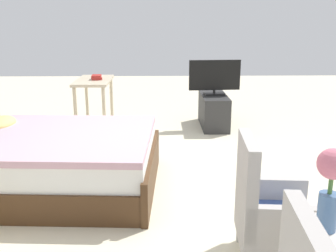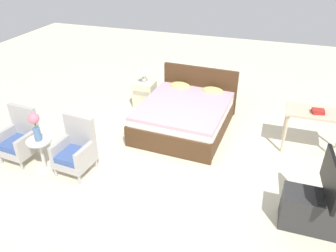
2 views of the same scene
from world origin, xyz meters
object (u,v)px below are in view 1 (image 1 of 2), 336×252
at_px(bed, 52,160).
at_px(flower_vase, 331,181).
at_px(tv_stand, 214,111).
at_px(tv_flatscreen, 215,77).
at_px(armchair_by_window_right, 269,213).
at_px(book_stack, 97,77).
at_px(vanity_desk, 94,87).

distance_m(bed, flower_vase, 2.80).
bearing_deg(bed, tv_stand, -40.01).
relative_size(tv_stand, tv_flatscreen, 1.18).
distance_m(armchair_by_window_right, book_stack, 4.04).
xyz_separation_m(bed, tv_stand, (2.35, -1.97, -0.04)).
relative_size(bed, flower_vase, 4.37).
distance_m(armchair_by_window_right, flower_vase, 0.74).
bearing_deg(book_stack, tv_stand, -88.98).
xyz_separation_m(flower_vase, tv_stand, (4.20, 0.05, -0.59)).
bearing_deg(flower_vase, bed, 47.64).
height_order(armchair_by_window_right, book_stack, armchair_by_window_right).
bearing_deg(bed, vanity_desk, -1.79).
height_order(armchair_by_window_right, vanity_desk, armchair_by_window_right).
distance_m(bed, tv_stand, 3.07).
bearing_deg(armchair_by_window_right, book_stack, 25.79).
xyz_separation_m(bed, tv_flatscreen, (2.35, -1.97, 0.51)).
relative_size(tv_flatscreen, vanity_desk, 0.78).
distance_m(flower_vase, vanity_desk, 4.62).
distance_m(vanity_desk, book_stack, 0.16).
xyz_separation_m(tv_stand, book_stack, (-0.03, 1.85, 0.55)).
bearing_deg(bed, armchair_by_window_right, -124.84).
bearing_deg(book_stack, flower_vase, -155.44).
bearing_deg(armchair_by_window_right, vanity_desk, 26.34).
distance_m(tv_flatscreen, vanity_desk, 1.90).
relative_size(armchair_by_window_right, book_stack, 4.19).
bearing_deg(flower_vase, armchair_by_window_right, 15.81).
xyz_separation_m(flower_vase, book_stack, (4.16, 1.90, -0.04)).
bearing_deg(book_stack, tv_flatscreen, -88.91).
xyz_separation_m(armchair_by_window_right, flower_vase, (-0.54, -0.15, 0.48)).
bearing_deg(tv_stand, vanity_desk, 90.53).
height_order(flower_vase, book_stack, flower_vase).
xyz_separation_m(tv_flatscreen, vanity_desk, (-0.02, 1.90, -0.15)).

